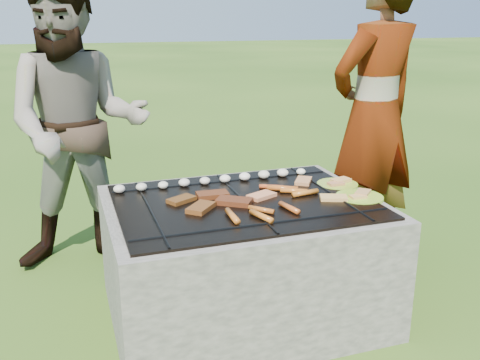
{
  "coord_description": "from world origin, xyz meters",
  "views": [
    {
      "loc": [
        -0.79,
        -2.3,
        1.46
      ],
      "look_at": [
        0.0,
        0.05,
        0.7
      ],
      "focal_mm": 40.0,
      "sensor_mm": 36.0,
      "label": 1
    }
  ],
  "objects_px": {
    "fire_pit": "(243,263)",
    "cook": "(375,115)",
    "plate_near": "(360,197)",
    "bystander": "(78,127)",
    "plate_far": "(338,184)"
  },
  "relations": [
    {
      "from": "fire_pit",
      "to": "cook",
      "type": "relative_size",
      "value": 0.72
    },
    {
      "from": "fire_pit",
      "to": "cook",
      "type": "xyz_separation_m",
      "value": [
        0.98,
        0.44,
        0.61
      ]
    },
    {
      "from": "fire_pit",
      "to": "plate_near",
      "type": "relative_size",
      "value": 4.25
    },
    {
      "from": "bystander",
      "to": "fire_pit",
      "type": "bearing_deg",
      "value": -40.24
    },
    {
      "from": "plate_near",
      "to": "plate_far",
      "type": "bearing_deg",
      "value": 89.89
    },
    {
      "from": "plate_far",
      "to": "bystander",
      "type": "xyz_separation_m",
      "value": [
        -1.27,
        0.76,
        0.24
      ]
    },
    {
      "from": "fire_pit",
      "to": "bystander",
      "type": "height_order",
      "value": "bystander"
    },
    {
      "from": "cook",
      "to": "bystander",
      "type": "height_order",
      "value": "cook"
    },
    {
      "from": "plate_far",
      "to": "bystander",
      "type": "distance_m",
      "value": 1.5
    },
    {
      "from": "fire_pit",
      "to": "bystander",
      "type": "relative_size",
      "value": 0.76
    },
    {
      "from": "cook",
      "to": "bystander",
      "type": "bearing_deg",
      "value": -29.35
    },
    {
      "from": "fire_pit",
      "to": "plate_near",
      "type": "bearing_deg",
      "value": -12.96
    },
    {
      "from": "cook",
      "to": "bystander",
      "type": "distance_m",
      "value": 1.74
    },
    {
      "from": "plate_near",
      "to": "bystander",
      "type": "bearing_deg",
      "value": 142.39
    },
    {
      "from": "bystander",
      "to": "plate_near",
      "type": "bearing_deg",
      "value": -27.7
    }
  ]
}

